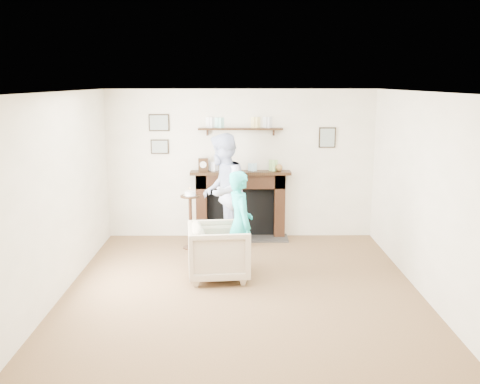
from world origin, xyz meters
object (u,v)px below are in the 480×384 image
(woman, at_px, (240,275))
(pedestal_table, at_px, (190,211))
(man, at_px, (223,247))
(armchair, at_px, (219,277))

(woman, distance_m, pedestal_table, 1.57)
(man, bearing_deg, woman, 22.37)
(armchair, height_order, pedestal_table, pedestal_table)
(man, distance_m, woman, 1.29)
(armchair, bearing_deg, woman, -76.39)
(pedestal_table, bearing_deg, armchair, -69.59)
(armchair, bearing_deg, pedestal_table, 14.94)
(man, height_order, pedestal_table, pedestal_table)
(woman, bearing_deg, man, -5.07)
(man, relative_size, pedestal_table, 1.85)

